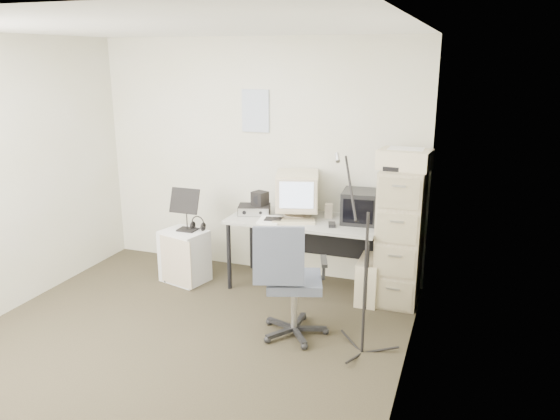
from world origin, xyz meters
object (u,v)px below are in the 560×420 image
(filing_cabinet, at_px, (400,236))
(desk, at_px, (304,253))
(office_chair, at_px, (294,279))
(side_cart, at_px, (185,256))

(filing_cabinet, height_order, desk, filing_cabinet)
(desk, xyz_separation_m, office_chair, (0.22, -0.99, 0.14))
(side_cart, bearing_deg, desk, 27.25)
(desk, distance_m, side_cart, 1.26)
(desk, height_order, side_cart, desk)
(filing_cabinet, xyz_separation_m, office_chair, (-0.73, -1.02, -0.14))
(filing_cabinet, bearing_deg, desk, -178.19)
(desk, height_order, office_chair, office_chair)
(filing_cabinet, bearing_deg, side_cart, -172.26)
(filing_cabinet, bearing_deg, office_chair, -125.51)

